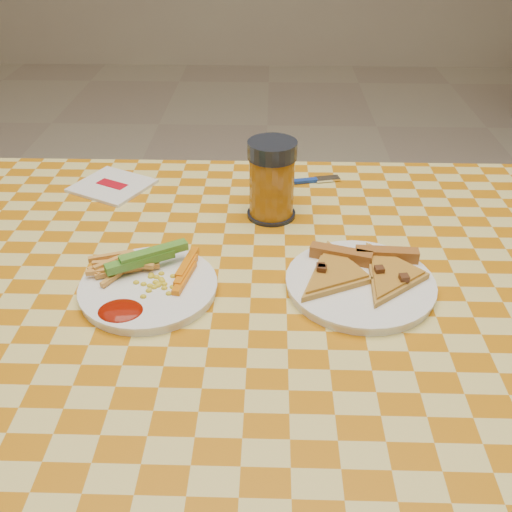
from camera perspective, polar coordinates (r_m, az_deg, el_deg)
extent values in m
cylinder|color=silver|center=(1.48, -21.50, -6.96)|extent=(0.06, 0.06, 0.71)
cylinder|color=silver|center=(1.46, 22.09, -7.72)|extent=(0.06, 0.06, 0.71)
cube|color=brown|center=(0.86, -0.45, -4.13)|extent=(1.20, 0.80, 0.04)
cylinder|color=white|center=(0.84, -10.68, -3.24)|extent=(0.25, 0.25, 0.01)
cylinder|color=white|center=(0.85, 10.35, -2.85)|extent=(0.26, 0.26, 0.01)
cube|color=#0E5A11|center=(0.85, -10.84, -0.06)|extent=(0.11, 0.08, 0.02)
cube|color=orange|center=(0.84, -7.00, -1.48)|extent=(0.06, 0.09, 0.02)
ellipsoid|color=#7D0F02|center=(0.79, -13.39, -5.40)|extent=(0.06, 0.05, 0.01)
cube|color=#925C21|center=(0.88, 8.48, 0.07)|extent=(0.10, 0.05, 0.02)
cube|color=#925C21|center=(0.89, 12.94, 0.07)|extent=(0.10, 0.03, 0.02)
cylinder|color=black|center=(1.02, 1.53, 4.25)|extent=(0.09, 0.09, 0.01)
cylinder|color=#8F540F|center=(0.99, 1.58, 6.91)|extent=(0.08, 0.08, 0.11)
cylinder|color=black|center=(0.96, 1.64, 10.58)|extent=(0.08, 0.08, 0.03)
cube|color=white|center=(1.15, -14.18, 6.83)|extent=(0.17, 0.17, 0.01)
cube|color=#B30A18|center=(1.15, -14.21, 6.99)|extent=(0.07, 0.05, 0.00)
cube|color=#163597|center=(1.13, 3.48, 7.40)|extent=(0.11, 0.04, 0.01)
cube|color=silver|center=(1.15, 7.15, 7.68)|extent=(0.05, 0.03, 0.00)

